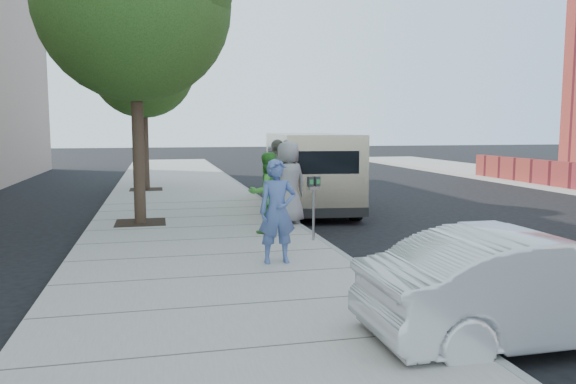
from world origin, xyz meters
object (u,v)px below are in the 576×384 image
object	(u,v)px
person_green_shirt	(267,193)
person_gray_shirt	(288,183)
tree_far	(144,61)
van	(309,170)
person_officer	(277,211)
person_striped_polo	(278,178)
sedan	(534,287)
parking_meter	(314,194)

from	to	relation	value
person_green_shirt	person_gray_shirt	bearing A→B (deg)	-141.40
tree_far	van	distance (m)	8.16
person_officer	person_striped_polo	world-z (taller)	person_striped_polo
person_officer	person_gray_shirt	bearing A→B (deg)	73.53
person_green_shirt	person_striped_polo	distance (m)	2.33
tree_far	sedan	xyz separation A→B (m)	(4.56, -16.21, -4.22)
van	person_gray_shirt	world-z (taller)	van
person_gray_shirt	person_striped_polo	world-z (taller)	person_striped_polo
tree_far	person_officer	xyz separation A→B (m)	(2.38, -12.37, -3.84)
person_officer	tree_far	bearing A→B (deg)	100.29
person_green_shirt	person_gray_shirt	world-z (taller)	person_gray_shirt
sedan	person_officer	distance (m)	4.44
parking_meter	person_gray_shirt	world-z (taller)	person_gray_shirt
tree_far	parking_meter	xyz separation A→B (m)	(3.50, -10.64, -3.78)
parking_meter	van	distance (m)	5.34
parking_meter	person_officer	size ratio (longest dim) A/B	0.74
person_officer	person_striped_polo	distance (m)	5.09
parking_meter	sedan	distance (m)	5.68
person_gray_shirt	person_green_shirt	bearing A→B (deg)	35.07
sedan	person_gray_shirt	world-z (taller)	person_gray_shirt
person_striped_polo	parking_meter	bearing A→B (deg)	38.46
van	person_gray_shirt	xyz separation A→B (m)	(-1.36, -3.10, -0.06)
parking_meter	person_green_shirt	size ratio (longest dim) A/B	0.74
van	sedan	xyz separation A→B (m)	(-0.25, -10.74, -0.55)
van	sedan	world-z (taller)	van
person_green_shirt	person_striped_polo	bearing A→B (deg)	-124.55
sedan	parking_meter	bearing A→B (deg)	10.17
person_green_shirt	parking_meter	bearing A→B (deg)	110.57
tree_far	person_gray_shirt	size ratio (longest dim) A/B	3.25
van	person_striped_polo	size ratio (longest dim) A/B	3.13
tree_far	person_striped_polo	size ratio (longest dim) A/B	3.22
sedan	person_officer	bearing A→B (deg)	29.05
person_gray_shirt	person_striped_polo	bearing A→B (deg)	-109.91
person_officer	person_green_shirt	bearing A→B (deg)	82.13
parking_meter	sedan	bearing A→B (deg)	-92.06
van	person_green_shirt	world-z (taller)	van
tree_far	person_officer	distance (m)	13.16
person_green_shirt	person_gray_shirt	distance (m)	1.27
van	person_gray_shirt	bearing A→B (deg)	-107.90
tree_far	sedan	bearing A→B (deg)	-74.28
tree_far	person_officer	world-z (taller)	tree_far
tree_far	person_gray_shirt	bearing A→B (deg)	-68.06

